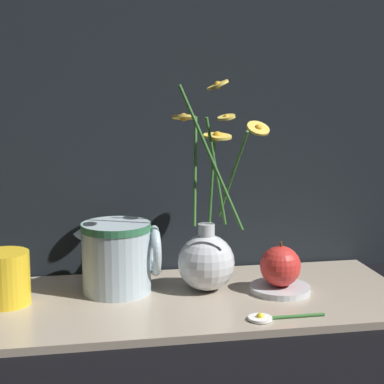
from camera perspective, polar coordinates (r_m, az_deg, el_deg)
The scene contains 8 objects.
ground_plane at distance 1.06m, azimuth -0.69°, elevation -9.96°, with size 6.00×6.00×0.00m, color black.
shelf at distance 1.06m, azimuth -0.69°, elevation -9.66°, with size 0.74×0.32×0.01m.
vase_with_flowers at distance 1.08m, azimuth 1.34°, elevation -5.53°, with size 0.18×0.18×0.35m.
yellow_mug at distance 1.06m, azimuth -16.44°, elevation -7.36°, with size 0.09×0.08×0.08m.
ceramic_pitcher at distance 1.07m, azimuth -6.58°, elevation -5.51°, with size 0.14×0.12×0.13m.
saucer_plate at distance 1.10m, azimuth 7.74°, elevation -8.43°, with size 0.10×0.10×0.01m.
orange_fruit at distance 1.09m, azimuth 7.78°, elevation -6.48°, with size 0.07×0.07×0.08m.
loose_daisy at distance 0.97m, azimuth 6.88°, elevation -11.02°, with size 0.12×0.04×0.01m.
Camera 1 is at (-0.17, -0.98, 0.36)m, focal length 60.00 mm.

